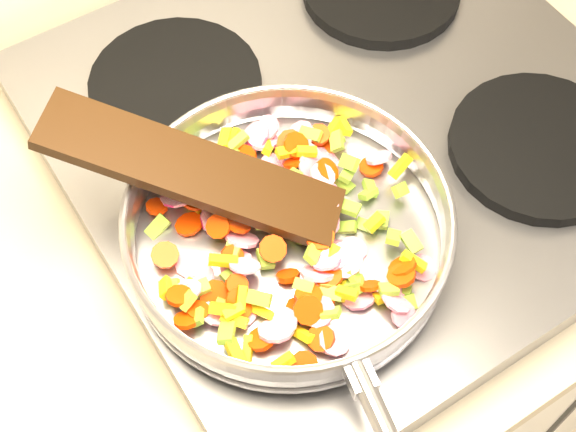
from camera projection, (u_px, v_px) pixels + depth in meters
cooktop at (351, 131)px, 0.88m from camera, size 0.60×0.60×0.04m
grate_fl at (317, 275)px, 0.76m from camera, size 0.19×0.19×0.02m
grate_fr at (540, 146)px, 0.84m from camera, size 0.19×0.19×0.02m
grate_bl at (176, 85)px, 0.88m from camera, size 0.19×0.19×0.02m
saute_pan at (289, 228)px, 0.74m from camera, size 0.34×0.51×0.05m
vegetable_heap at (285, 235)px, 0.75m from camera, size 0.28×0.28×0.05m
wooden_spatula at (192, 170)px, 0.74m from camera, size 0.24×0.25×0.08m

